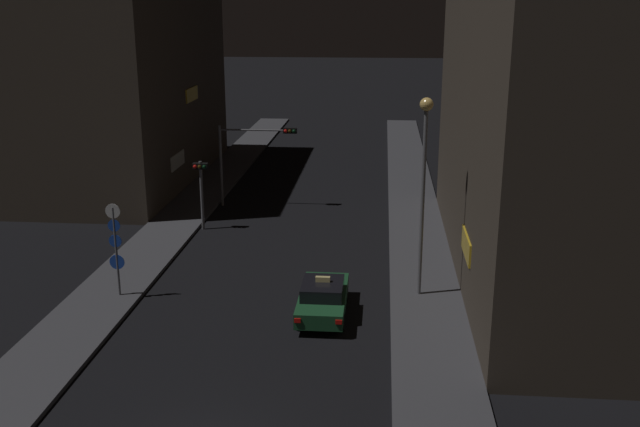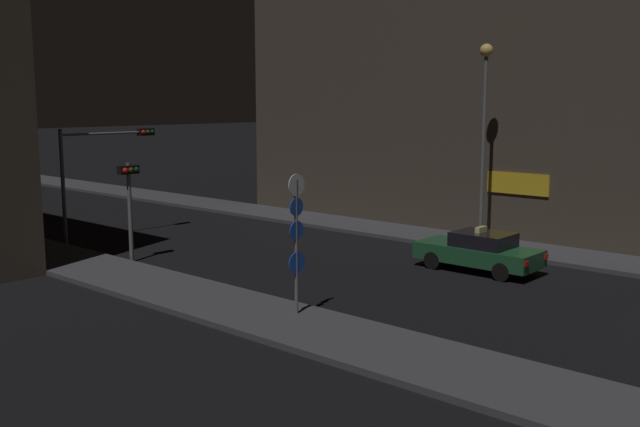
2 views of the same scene
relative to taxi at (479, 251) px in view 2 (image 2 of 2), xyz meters
The scene contains 7 objects.
sidewalk_right 18.86m from the taxi, 77.37° to the left, with size 2.96×60.18×0.17m, color #424247.
building_facade_right 14.20m from the taxi, 28.01° to the left, with size 11.24×22.89×14.32m.
taxi is the anchor object (origin of this frame).
traffic_light_overhead 16.57m from the taxi, 109.85° to the left, with size 4.66×0.42×4.88m.
traffic_light_left_kerb 13.01m from the taxi, 125.10° to the left, with size 0.80×0.42×3.75m.
sign_pole_left 8.73m from the taxi, behind, with size 0.62×0.10×3.91m.
street_lamp_near_block 6.64m from the taxi, 28.72° to the left, with size 0.53×0.53×8.12m.
Camera 2 is at (-20.17, -2.86, 6.03)m, focal length 40.65 mm.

